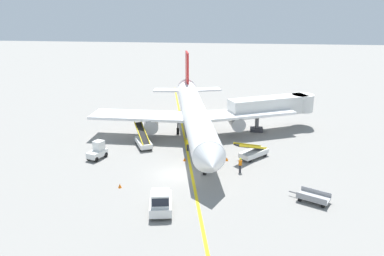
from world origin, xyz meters
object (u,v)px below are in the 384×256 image
at_px(safety_cone_nose_left, 120,186).
at_px(safety_cone_wingtip_right, 185,159).
at_px(belt_loader_aft_hold, 253,152).
at_px(baggage_cart_loaded, 313,197).
at_px(jet_bridge, 277,106).
at_px(safety_cone_nose_right, 227,159).
at_px(pushback_tug, 161,202).
at_px(belt_loader_forward_hold, 143,141).
at_px(ground_crew_wing_walker, 240,165).
at_px(safety_cone_tail_area, 96,147).
at_px(airliner, 194,113).
at_px(ground_crew_marshaller, 188,144).
at_px(safety_cone_wingtip_left, 200,126).
at_px(baggage_tug_near_wing, 98,151).

height_order(safety_cone_nose_left, safety_cone_wingtip_right, same).
relative_size(belt_loader_aft_hold, baggage_cart_loaded, 1.22).
distance_m(jet_bridge, safety_cone_nose_right, 14.91).
height_order(pushback_tug, belt_loader_forward_hold, belt_loader_forward_hold).
bearing_deg(safety_cone_wingtip_right, jet_bridge, 49.48).
height_order(belt_loader_aft_hold, ground_crew_wing_walker, belt_loader_aft_hold).
bearing_deg(safety_cone_tail_area, airliner, 26.54).
xyz_separation_m(ground_crew_marshaller, safety_cone_nose_left, (-5.35, -10.80, -0.69)).
relative_size(safety_cone_nose_right, safety_cone_tail_area, 1.00).
distance_m(pushback_tug, safety_cone_wingtip_left, 24.24).
height_order(airliner, jet_bridge, airliner).
distance_m(baggage_cart_loaded, safety_cone_tail_area, 26.97).
xyz_separation_m(baggage_cart_loaded, safety_cone_nose_left, (-18.60, 0.53, -0.25)).
bearing_deg(safety_cone_nose_left, ground_crew_wing_walker, 23.29).
bearing_deg(safety_cone_wingtip_left, baggage_cart_loaded, -58.66).
relative_size(ground_crew_marshaller, safety_cone_wingtip_right, 3.86).
relative_size(jet_bridge, baggage_cart_loaded, 3.40).
height_order(jet_bridge, safety_cone_nose_left, jet_bridge).
distance_m(ground_crew_wing_walker, safety_cone_wingtip_left, 16.16).
xyz_separation_m(baggage_cart_loaded, ground_crew_wing_walker, (-6.71, 5.65, 0.44)).
height_order(pushback_tug, belt_loader_aft_hold, belt_loader_aft_hold).
height_order(airliner, belt_loader_aft_hold, airliner).
xyz_separation_m(belt_loader_forward_hold, safety_cone_tail_area, (-5.75, -1.57, -0.56)).
relative_size(jet_bridge, ground_crew_marshaller, 7.42).
distance_m(airliner, belt_loader_aft_hold, 10.48).
height_order(belt_loader_forward_hold, baggage_cart_loaded, belt_loader_forward_hold).
bearing_deg(baggage_cart_loaded, safety_cone_wingtip_right, 148.54).
bearing_deg(ground_crew_marshaller, baggage_tug_near_wing, -159.93).
distance_m(ground_crew_wing_walker, safety_cone_tail_area, 18.78).
relative_size(belt_loader_forward_hold, ground_crew_wing_walker, 2.96).
distance_m(airliner, pushback_tug, 20.08).
height_order(safety_cone_nose_left, safety_cone_tail_area, same).
height_order(belt_loader_aft_hold, safety_cone_tail_area, belt_loader_aft_hold).
bearing_deg(jet_bridge, safety_cone_wingtip_right, -130.52).
height_order(ground_crew_marshaller, safety_cone_nose_left, ground_crew_marshaller).
bearing_deg(pushback_tug, airliner, 88.29).
relative_size(jet_bridge, ground_crew_wing_walker, 7.42).
height_order(jet_bridge, belt_loader_forward_hold, jet_bridge).
distance_m(baggage_cart_loaded, safety_cone_nose_right, 12.00).
bearing_deg(safety_cone_nose_right, ground_crew_wing_walker, -63.26).
bearing_deg(safety_cone_nose_left, pushback_tug, -39.00).
xyz_separation_m(baggage_tug_near_wing, ground_crew_wing_walker, (16.77, -1.94, -0.02)).
bearing_deg(safety_cone_wingtip_left, pushback_tug, -92.34).
xyz_separation_m(airliner, safety_cone_nose_left, (-5.60, -15.87, -3.20)).
bearing_deg(jet_bridge, baggage_tug_near_wing, -147.40).
bearing_deg(safety_cone_wingtip_left, safety_cone_wingtip_right, -92.54).
bearing_deg(belt_loader_aft_hold, belt_loader_forward_hold, 171.21).
bearing_deg(airliner, safety_cone_nose_left, -109.45).
bearing_deg(belt_loader_forward_hold, safety_cone_tail_area, -164.71).
bearing_deg(ground_crew_marshaller, airliner, 87.17).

